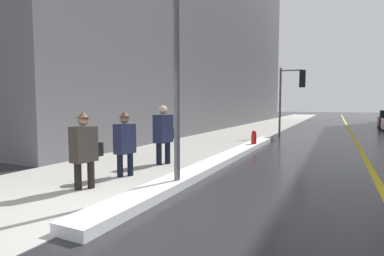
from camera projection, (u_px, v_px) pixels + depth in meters
name	position (u px, v px, depth m)	size (l,w,h in m)	color
ground_plane	(100.00, 217.00, 4.47)	(160.00, 160.00, 0.00)	#232326
sidewalk_slab	(245.00, 132.00, 18.81)	(4.00, 80.00, 0.01)	#9E9B93
road_centre_stripe	(353.00, 136.00, 16.21)	(0.16, 80.00, 0.00)	gold
snow_bank_curb	(226.00, 158.00, 9.01)	(0.58, 11.83, 0.17)	white
lamp_post	(177.00, 35.00, 5.78)	(0.28, 0.28, 5.09)	#515156
traffic_light_near	(294.00, 87.00, 15.84)	(1.30, 0.45, 3.67)	#515156
pedestrian_with_shoulder_bag	(84.00, 147.00, 5.89)	(0.33, 0.71, 1.56)	black
pedestrian_in_fedora	(125.00, 141.00, 6.94)	(0.33, 0.50, 1.54)	black
pedestrian_in_glasses	(163.00, 132.00, 8.39)	(0.38, 0.77, 1.66)	black
fire_hydrant	(254.00, 139.00, 11.64)	(0.20, 0.20, 0.70)	red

